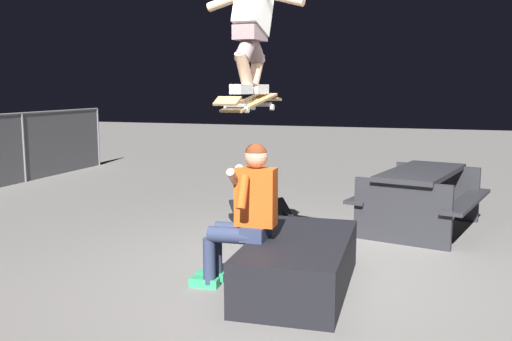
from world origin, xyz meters
TOP-DOWN VIEW (x-y plane):
  - ground_plane at (0.00, 0.00)m, footprint 40.00×40.00m
  - ledge_box_main at (-0.28, -0.09)m, footprint 1.69×0.91m
  - person_sitting_on_ledge at (-0.40, 0.37)m, footprint 0.59×0.76m
  - skateboard at (-0.35, 0.33)m, footprint 1.03×0.28m
  - skater_airborne at (-0.30, 0.33)m, footprint 0.63×0.89m
  - kicker_ramp at (1.76, 0.84)m, footprint 1.34×1.22m
  - picnic_table_back at (2.19, -1.02)m, footprint 1.97×1.70m

SIDE VIEW (x-z plane):
  - ground_plane at x=0.00m, z-range 0.00..0.00m
  - kicker_ramp at x=1.76m, z-range -0.11..0.23m
  - ledge_box_main at x=-0.28m, z-range 0.00..0.45m
  - picnic_table_back at x=2.19m, z-range 0.12..0.87m
  - person_sitting_on_ledge at x=-0.40m, z-range 0.06..1.34m
  - skateboard at x=-0.35m, z-range 1.55..1.70m
  - skater_airborne at x=-0.30m, z-range 1.75..2.87m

